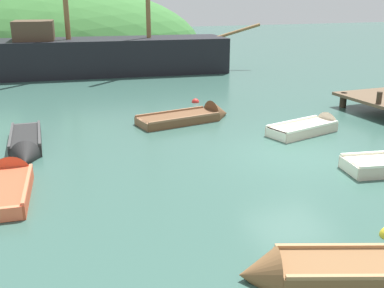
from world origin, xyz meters
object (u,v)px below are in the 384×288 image
object	(u,v)px
rowboat_center	(312,128)
rowboat_outer_right	(325,274)
rowboat_portside	(26,146)
rowboat_outer_left	(194,118)
rowboat_near_dock	(8,186)
sailing_ship	(105,60)
buoy_red	(195,102)

from	to	relation	value
rowboat_center	rowboat_outer_right	distance (m)	8.97
rowboat_portside	rowboat_outer_right	size ratio (longest dim) A/B	1.07
rowboat_outer_left	rowboat_near_dock	world-z (taller)	rowboat_outer_left
sailing_ship	rowboat_center	size ratio (longest dim) A/B	5.24
buoy_red	sailing_ship	bearing A→B (deg)	103.08
sailing_ship	rowboat_near_dock	xyz separation A→B (m)	(-5.63, -16.82, -0.72)
rowboat_outer_right	buoy_red	bearing A→B (deg)	-81.72
rowboat_near_dock	rowboat_outer_right	distance (m)	7.63
rowboat_outer_left	rowboat_near_dock	distance (m)	8.01
rowboat_near_dock	buoy_red	bearing A→B (deg)	-40.51
sailing_ship	rowboat_outer_right	size ratio (longest dim) A/B	5.25
rowboat_outer_left	rowboat_near_dock	bearing A→B (deg)	-155.18
sailing_ship	buoy_red	distance (m)	9.79
buoy_red	rowboat_outer_left	bearing A→B (deg)	-112.86
rowboat_near_dock	rowboat_outer_right	xyz separation A→B (m)	(4.90, -5.85, 0.01)
sailing_ship	rowboat_near_dock	bearing A→B (deg)	-101.50
rowboat_portside	buoy_red	world-z (taller)	rowboat_portside
rowboat_portside	rowboat_outer_left	xyz separation A→B (m)	(6.13, 1.34, -0.04)
rowboat_portside	rowboat_near_dock	world-z (taller)	rowboat_near_dock
sailing_ship	buoy_red	world-z (taller)	sailing_ship
rowboat_outer_left	rowboat_center	bearing A→B (deg)	-50.43
rowboat_near_dock	buoy_red	size ratio (longest dim) A/B	9.31
sailing_ship	rowboat_outer_left	bearing A→B (deg)	-78.31
rowboat_near_dock	buoy_red	world-z (taller)	rowboat_near_dock
rowboat_near_dock	buoy_red	xyz separation A→B (m)	(7.84, 7.32, -0.11)
rowboat_outer_left	rowboat_portside	bearing A→B (deg)	-176.83
rowboat_portside	buoy_red	xyz separation A→B (m)	(7.32, 4.18, -0.12)
rowboat_outer_left	sailing_ship	bearing A→B (deg)	85.52
sailing_ship	rowboat_center	bearing A→B (deg)	-67.14
rowboat_outer_right	sailing_ship	bearing A→B (deg)	-70.98
rowboat_outer_right	buoy_red	xyz separation A→B (m)	(2.94, 13.16, -0.12)
rowboat_portside	rowboat_outer_right	distance (m)	9.99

